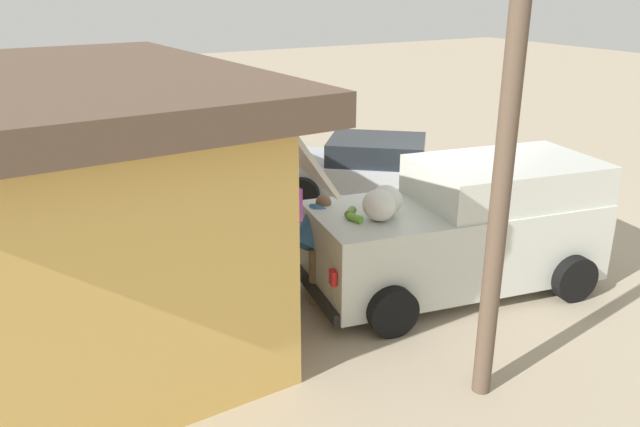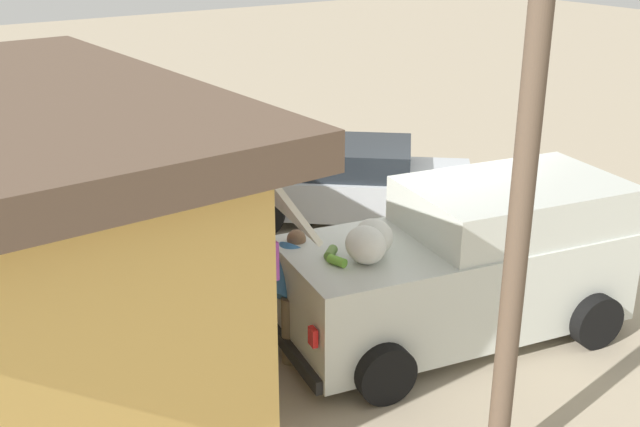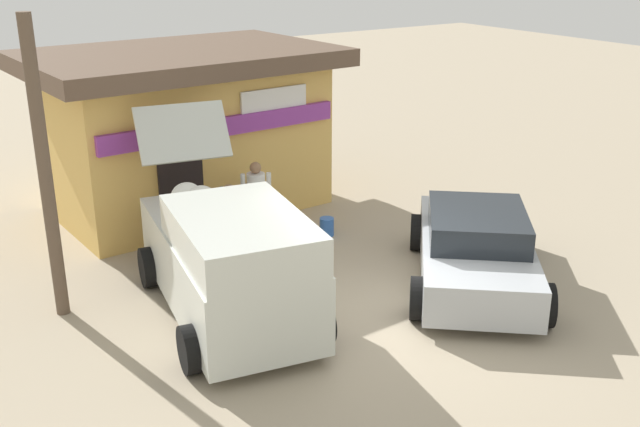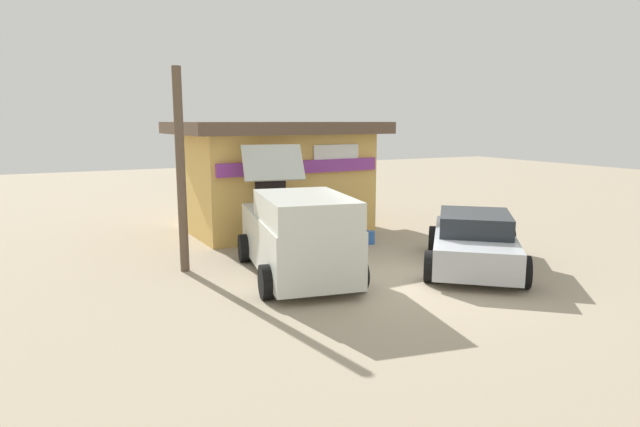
% 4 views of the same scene
% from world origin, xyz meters
% --- Properties ---
extents(ground_plane, '(60.00, 60.00, 0.00)m').
position_xyz_m(ground_plane, '(0.00, 0.00, 0.00)').
color(ground_plane, tan).
extents(delivery_van, '(2.69, 5.01, 2.76)m').
position_xyz_m(delivery_van, '(-2.04, 1.30, 0.94)').
color(delivery_van, silver).
rests_on(delivery_van, ground_plane).
extents(parked_sedan, '(3.91, 4.17, 1.29)m').
position_xyz_m(parked_sedan, '(1.89, 0.10, 0.62)').
color(parked_sedan, '#B2B7BC').
rests_on(parked_sedan, ground_plane).
extents(vendor_standing, '(0.53, 0.44, 1.58)m').
position_xyz_m(vendor_standing, '(-0.25, 3.68, 0.91)').
color(vendor_standing, '#726047').
rests_on(vendor_standing, ground_plane).
extents(customer_bending, '(0.66, 0.73, 1.46)m').
position_xyz_m(customer_bending, '(-1.23, 3.36, 0.88)').
color(customer_bending, '#726047').
rests_on(customer_bending, ground_plane).
extents(unloaded_banana_pile, '(0.55, 0.67, 0.41)m').
position_xyz_m(unloaded_banana_pile, '(-1.50, 4.17, 0.19)').
color(unloaded_banana_pile, silver).
rests_on(unloaded_banana_pile, ground_plane).
extents(paint_bucket, '(0.28, 0.28, 0.35)m').
position_xyz_m(paint_bucket, '(1.03, 3.23, 0.18)').
color(paint_bucket, blue).
rests_on(paint_bucket, ground_plane).
extents(utility_pole, '(0.20, 0.20, 4.52)m').
position_xyz_m(utility_pole, '(-4.15, 2.83, 2.26)').
color(utility_pole, brown).
rests_on(utility_pole, ground_plane).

